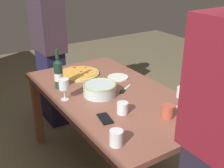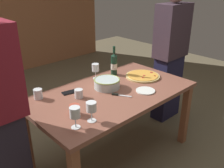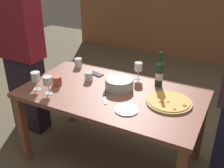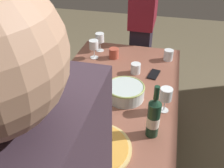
{
  "view_description": "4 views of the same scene",
  "coord_description": "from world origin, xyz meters",
  "px_view_note": "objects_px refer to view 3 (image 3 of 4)",
  "views": [
    {
      "loc": [
        -1.69,
        1.09,
        1.71
      ],
      "look_at": [
        0.0,
        0.0,
        0.83
      ],
      "focal_mm": 45.07,
      "sensor_mm": 36.0,
      "label": 1
    },
    {
      "loc": [
        -1.49,
        -1.58,
        1.78
      ],
      "look_at": [
        0.0,
        0.0,
        0.83
      ],
      "focal_mm": 39.95,
      "sensor_mm": 36.0,
      "label": 2
    },
    {
      "loc": [
        0.95,
        -1.84,
        1.86
      ],
      "look_at": [
        0.0,
        0.0,
        0.83
      ],
      "focal_mm": 42.65,
      "sensor_mm": 36.0,
      "label": 3
    },
    {
      "loc": [
        1.32,
        0.32,
        1.75
      ],
      "look_at": [
        0.0,
        0.0,
        0.83
      ],
      "focal_mm": 38.85,
      "sensor_mm": 36.0,
      "label": 4
    }
  ],
  "objects_px": {
    "dining_table": "(112,101)",
    "wine_glass_by_bottle": "(138,67)",
    "pizza": "(169,102)",
    "wine_glass_near_pizza": "(48,81)",
    "person_guest_left": "(22,55)",
    "cup_spare": "(78,63)",
    "wine_glass_far_left": "(36,77)",
    "side_plate": "(126,110)",
    "cup_ceramic": "(57,81)",
    "cell_phone": "(96,74)",
    "cup_amber": "(89,76)",
    "pizza_knife": "(105,96)",
    "serving_bowl": "(119,83)",
    "wine_bottle": "(159,73)"
  },
  "relations": [
    {
      "from": "dining_table",
      "to": "wine_glass_by_bottle",
      "type": "relative_size",
      "value": 9.61
    },
    {
      "from": "dining_table",
      "to": "pizza",
      "type": "bearing_deg",
      "value": 4.5
    },
    {
      "from": "wine_glass_near_pizza",
      "to": "person_guest_left",
      "type": "bearing_deg",
      "value": 151.21
    },
    {
      "from": "wine_glass_near_pizza",
      "to": "dining_table",
      "type": "bearing_deg",
      "value": 30.17
    },
    {
      "from": "cup_spare",
      "to": "person_guest_left",
      "type": "height_order",
      "value": "person_guest_left"
    },
    {
      "from": "pizza",
      "to": "wine_glass_far_left",
      "type": "relative_size",
      "value": 2.22
    },
    {
      "from": "wine_glass_by_bottle",
      "to": "side_plate",
      "type": "bearing_deg",
      "value": -76.27
    },
    {
      "from": "dining_table",
      "to": "person_guest_left",
      "type": "height_order",
      "value": "person_guest_left"
    },
    {
      "from": "cup_ceramic",
      "to": "side_plate",
      "type": "height_order",
      "value": "cup_ceramic"
    },
    {
      "from": "pizza",
      "to": "cell_phone",
      "type": "bearing_deg",
      "value": 165.03
    },
    {
      "from": "wine_glass_near_pizza",
      "to": "cup_amber",
      "type": "bearing_deg",
      "value": 66.96
    },
    {
      "from": "wine_glass_by_bottle",
      "to": "pizza_knife",
      "type": "relative_size",
      "value": 0.97
    },
    {
      "from": "person_guest_left",
      "to": "serving_bowl",
      "type": "bearing_deg",
      "value": 5.09
    },
    {
      "from": "pizza_knife",
      "to": "cup_ceramic",
      "type": "bearing_deg",
      "value": -179.84
    },
    {
      "from": "cup_ceramic",
      "to": "serving_bowl",
      "type": "bearing_deg",
      "value": 21.09
    },
    {
      "from": "wine_glass_by_bottle",
      "to": "person_guest_left",
      "type": "height_order",
      "value": "person_guest_left"
    },
    {
      "from": "cup_amber",
      "to": "person_guest_left",
      "type": "xyz_separation_m",
      "value": [
        -0.77,
        -0.06,
        0.11
      ]
    },
    {
      "from": "dining_table",
      "to": "pizza_knife",
      "type": "bearing_deg",
      "value": -97.26
    },
    {
      "from": "serving_bowl",
      "to": "side_plate",
      "type": "height_order",
      "value": "serving_bowl"
    },
    {
      "from": "cup_spare",
      "to": "side_plate",
      "type": "distance_m",
      "value": 1.0
    },
    {
      "from": "dining_table",
      "to": "pizza_knife",
      "type": "relative_size",
      "value": 9.27
    },
    {
      "from": "cup_ceramic",
      "to": "cell_phone",
      "type": "height_order",
      "value": "cup_ceramic"
    },
    {
      "from": "cup_spare",
      "to": "wine_glass_near_pizza",
      "type": "bearing_deg",
      "value": -79.83
    },
    {
      "from": "cup_amber",
      "to": "cup_ceramic",
      "type": "xyz_separation_m",
      "value": [
        -0.21,
        -0.22,
        0.0
      ]
    },
    {
      "from": "wine_glass_far_left",
      "to": "cup_spare",
      "type": "relative_size",
      "value": 1.83
    },
    {
      "from": "wine_glass_far_left",
      "to": "person_guest_left",
      "type": "distance_m",
      "value": 0.57
    },
    {
      "from": "pizza",
      "to": "wine_glass_by_bottle",
      "type": "relative_size",
      "value": 2.24
    },
    {
      "from": "pizza",
      "to": "serving_bowl",
      "type": "distance_m",
      "value": 0.49
    },
    {
      "from": "serving_bowl",
      "to": "person_guest_left",
      "type": "xyz_separation_m",
      "value": [
        -1.11,
        -0.04,
        0.09
      ]
    },
    {
      "from": "cup_ceramic",
      "to": "person_guest_left",
      "type": "height_order",
      "value": "person_guest_left"
    },
    {
      "from": "wine_glass_far_left",
      "to": "cell_phone",
      "type": "distance_m",
      "value": 0.62
    },
    {
      "from": "wine_bottle",
      "to": "side_plate",
      "type": "distance_m",
      "value": 0.55
    },
    {
      "from": "dining_table",
      "to": "cup_ceramic",
      "type": "distance_m",
      "value": 0.54
    },
    {
      "from": "cup_amber",
      "to": "pizza_knife",
      "type": "xyz_separation_m",
      "value": [
        0.3,
        -0.22,
        -0.03
      ]
    },
    {
      "from": "wine_glass_far_left",
      "to": "cup_spare",
      "type": "xyz_separation_m",
      "value": [
        0.03,
        0.62,
        -0.08
      ]
    },
    {
      "from": "wine_glass_by_bottle",
      "to": "cup_amber",
      "type": "distance_m",
      "value": 0.48
    },
    {
      "from": "serving_bowl",
      "to": "cup_amber",
      "type": "distance_m",
      "value": 0.33
    },
    {
      "from": "side_plate",
      "to": "pizza_knife",
      "type": "height_order",
      "value": "pizza_knife"
    },
    {
      "from": "cup_ceramic",
      "to": "cup_spare",
      "type": "height_order",
      "value": "cup_spare"
    },
    {
      "from": "cup_amber",
      "to": "serving_bowl",
      "type": "bearing_deg",
      "value": -2.87
    },
    {
      "from": "wine_bottle",
      "to": "wine_glass_near_pizza",
      "type": "relative_size",
      "value": 2.02
    },
    {
      "from": "side_plate",
      "to": "person_guest_left",
      "type": "relative_size",
      "value": 0.11
    },
    {
      "from": "wine_glass_near_pizza",
      "to": "cup_spare",
      "type": "relative_size",
      "value": 1.75
    },
    {
      "from": "cell_phone",
      "to": "wine_glass_by_bottle",
      "type": "bearing_deg",
      "value": -64.62
    },
    {
      "from": "pizza",
      "to": "side_plate",
      "type": "xyz_separation_m",
      "value": [
        -0.26,
        -0.26,
        -0.01
      ]
    },
    {
      "from": "cup_spare",
      "to": "person_guest_left",
      "type": "relative_size",
      "value": 0.05
    },
    {
      "from": "wine_glass_by_bottle",
      "to": "cup_amber",
      "type": "xyz_separation_m",
      "value": [
        -0.41,
        -0.25,
        -0.08
      ]
    },
    {
      "from": "wine_glass_by_bottle",
      "to": "side_plate",
      "type": "xyz_separation_m",
      "value": [
        0.14,
        -0.58,
        -0.12
      ]
    },
    {
      "from": "serving_bowl",
      "to": "side_plate",
      "type": "xyz_separation_m",
      "value": [
        0.22,
        -0.32,
        -0.05
      ]
    },
    {
      "from": "pizza",
      "to": "cup_ceramic",
      "type": "height_order",
      "value": "cup_ceramic"
    }
  ]
}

